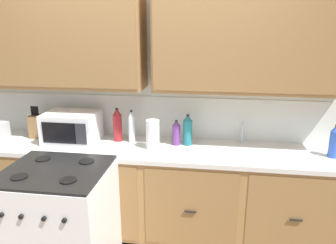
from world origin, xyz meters
TOP-DOWN VIEW (x-y plane):
  - wall_unit at (0.00, 0.50)m, footprint 4.55×0.40m
  - counter_run at (0.00, 0.30)m, footprint 3.38×0.64m
  - stove_range at (-0.56, -0.33)m, footprint 0.76×0.68m
  - microwave at (-0.72, 0.34)m, footprint 0.48×0.37m
  - knife_block at (-1.12, 0.41)m, footprint 0.11×0.14m
  - sink_faucet at (0.85, 0.51)m, footprint 0.02×0.02m
  - paper_towel_roll at (0.06, 0.27)m, footprint 0.12×0.12m
  - bottle_clear at (-0.17, 0.40)m, footprint 0.06×0.06m
  - bottle_red at (-0.31, 0.42)m, footprint 0.08×0.08m
  - bottle_violet at (0.25, 0.40)m, footprint 0.07×0.07m
  - bottle_teal at (0.35, 0.41)m, footprint 0.08×0.08m
  - bottle_blue at (1.57, 0.29)m, footprint 0.08×0.08m

SIDE VIEW (x-z plane):
  - counter_run at x=0.00m, z-range 0.01..0.92m
  - stove_range at x=-0.56m, z-range 0.00..0.95m
  - sink_faucet at x=0.85m, z-range 0.91..1.11m
  - bottle_violet at x=0.25m, z-range 0.90..1.14m
  - knife_block at x=-1.12m, z-range 0.87..1.18m
  - paper_towel_roll at x=0.06m, z-range 0.91..1.17m
  - bottle_blue at x=1.57m, z-range 0.90..1.18m
  - bottle_teal at x=0.35m, z-range 0.90..1.19m
  - microwave at x=-0.72m, z-range 0.91..1.19m
  - bottle_clear at x=-0.17m, z-range 0.90..1.21m
  - bottle_red at x=-0.31m, z-range 0.90..1.22m
  - wall_unit at x=0.00m, z-range 0.38..2.95m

